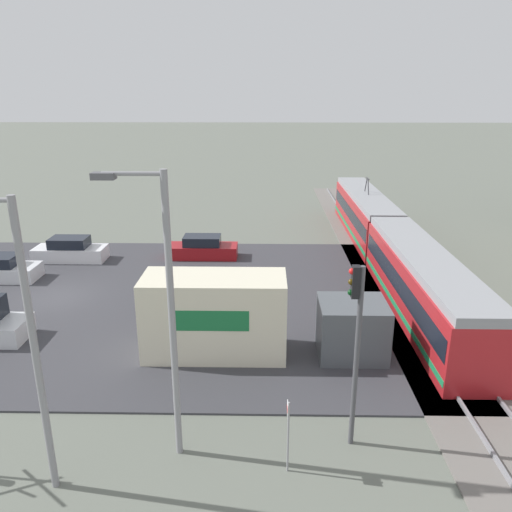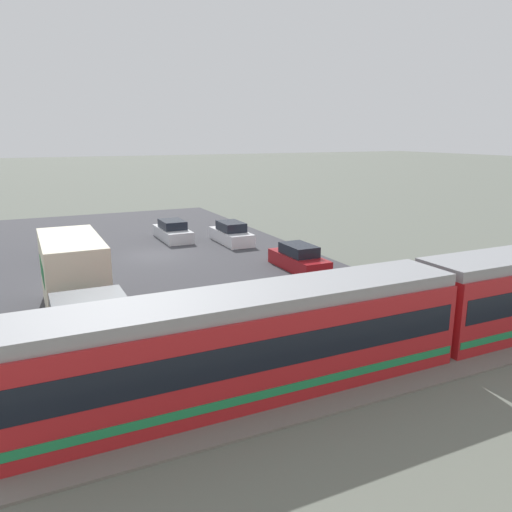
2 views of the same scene
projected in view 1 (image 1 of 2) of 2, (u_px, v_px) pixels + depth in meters
ground_plane at (57, 298)px, 26.85m from camera, size 320.00×320.00×0.00m
road_surface at (57, 298)px, 26.84m from camera, size 20.08×39.45×0.08m
rail_bed at (409, 300)px, 26.50m from camera, size 63.86×4.40×0.22m
light_rail_tram at (387, 242)px, 31.26m from camera, size 29.20×2.56×4.33m
box_truck at (248, 319)px, 20.63m from camera, size 2.47×10.01×3.41m
sedan_car_0 at (202, 248)px, 33.06m from camera, size 1.72×4.63×1.48m
sedan_car_2 at (70, 251)px, 32.51m from camera, size 1.79×4.57×1.54m
traffic_light_pole at (356, 335)px, 14.63m from camera, size 0.28×0.47×5.95m
street_lamp_near_crossing at (164, 303)px, 13.87m from camera, size 0.36×1.95×8.72m
street_lamp_mid_block at (24, 333)px, 12.61m from camera, size 0.36×1.95×8.33m
no_parking_sign at (288, 430)px, 14.21m from camera, size 0.32×0.08×2.34m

